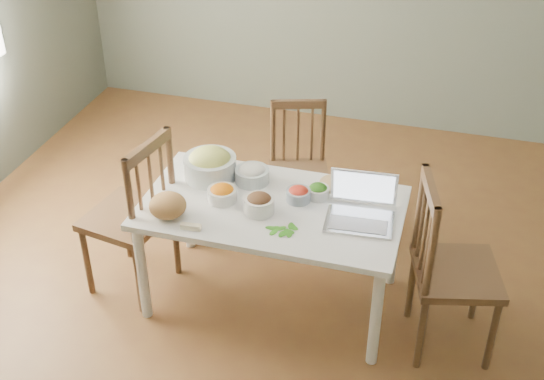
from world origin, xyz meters
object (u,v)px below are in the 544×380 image
(dining_table, at_px, (272,253))
(chair_right, at_px, (457,269))
(bowl_squash, at_px, (210,164))
(laptop, at_px, (361,204))
(chair_far, at_px, (299,172))
(bread_boule, at_px, (168,205))
(chair_left, at_px, (127,213))

(dining_table, xyz_separation_m, chair_right, (1.03, -0.08, 0.18))
(bowl_squash, distance_m, laptop, 0.95)
(chair_far, xyz_separation_m, chair_right, (1.06, -0.83, 0.08))
(chair_far, height_order, bowl_squash, chair_far)
(dining_table, relative_size, bowl_squash, 4.70)
(bread_boule, bearing_deg, chair_far, 64.46)
(bread_boule, relative_size, bowl_squash, 0.66)
(chair_far, distance_m, bowl_squash, 0.76)
(chair_left, bearing_deg, laptop, 102.73)
(chair_left, distance_m, bread_boule, 0.44)
(bowl_squash, bearing_deg, bread_boule, -100.86)
(dining_table, height_order, chair_left, chair_left)
(chair_left, bearing_deg, dining_table, 106.49)
(chair_right, xyz_separation_m, bowl_squash, (-1.46, 0.26, 0.25))
(chair_left, distance_m, bowl_squash, 0.56)
(dining_table, distance_m, chair_left, 0.88)
(dining_table, bearing_deg, chair_right, -4.23)
(chair_far, height_order, laptop, laptop)
(chair_right, distance_m, bread_boule, 1.57)
(chair_right, distance_m, laptop, 0.61)
(dining_table, height_order, laptop, laptop)
(chair_left, xyz_separation_m, chair_right, (1.88, 0.02, -0.00))
(chair_far, bearing_deg, chair_left, -151.64)
(chair_right, bearing_deg, bread_boule, 82.45)
(dining_table, height_order, bread_boule, bread_boule)
(chair_left, height_order, chair_right, chair_left)
(chair_far, height_order, bread_boule, chair_far)
(dining_table, height_order, bowl_squash, bowl_squash)
(chair_right, height_order, bread_boule, chair_right)
(dining_table, xyz_separation_m, chair_far, (-0.03, 0.75, 0.10))
(chair_left, distance_m, chair_right, 1.88)
(chair_left, relative_size, chair_right, 1.00)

